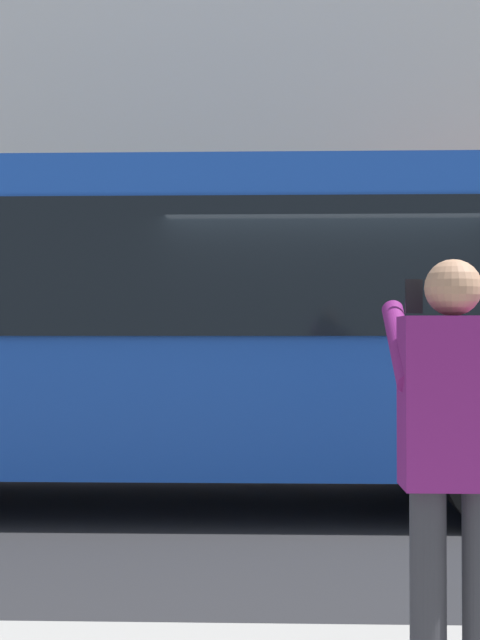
% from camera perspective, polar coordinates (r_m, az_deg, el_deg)
% --- Properties ---
extents(ground_plane, '(60.00, 60.00, 0.00)m').
position_cam_1_polar(ground_plane, '(7.93, 5.12, -12.32)').
color(ground_plane, '#232326').
extents(building_facade_far, '(28.00, 1.55, 12.00)m').
position_cam_1_polar(building_facade_far, '(15.22, 3.62, 15.94)').
color(building_facade_far, beige).
rests_on(building_facade_far, ground_plane).
extents(red_bus, '(9.05, 2.54, 3.08)m').
position_cam_1_polar(red_bus, '(8.11, -6.27, -0.09)').
color(red_bus, '#1947AD').
rests_on(red_bus, ground_plane).
extents(pedestrian_photographer, '(0.53, 0.52, 1.70)m').
position_cam_1_polar(pedestrian_photographer, '(3.47, 13.89, -7.85)').
color(pedestrian_photographer, '#2D2D33').
rests_on(pedestrian_photographer, sidewalk_curb).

